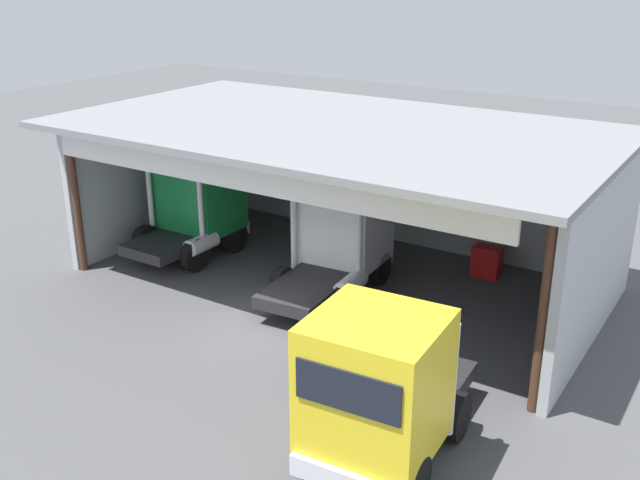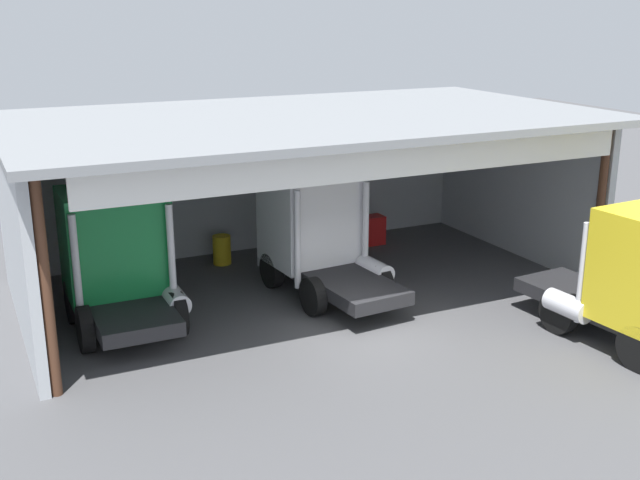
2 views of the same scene
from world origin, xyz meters
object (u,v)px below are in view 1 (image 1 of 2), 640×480
(truck_yellow_center_left_bay, at_px, (381,389))
(tool_cart, at_px, (487,261))
(truck_white_yard_outside, at_px, (340,228))
(truck_green_right_bay, at_px, (196,201))
(oil_drum, at_px, (347,230))

(truck_yellow_center_left_bay, xyz_separation_m, tool_cart, (-1.67, 10.34, -1.31))
(truck_white_yard_outside, relative_size, tool_cart, 5.25)
(truck_green_right_bay, xyz_separation_m, truck_yellow_center_left_bay, (10.94, -6.91, -0.06))
(truck_yellow_center_left_bay, distance_m, tool_cart, 10.56)
(truck_green_right_bay, relative_size, tool_cart, 4.20)
(truck_white_yard_outside, xyz_separation_m, oil_drum, (-1.77, 3.37, -1.46))
(truck_green_right_bay, xyz_separation_m, oil_drum, (3.91, 3.59, -1.40))
(oil_drum, bearing_deg, truck_green_right_bay, -137.45)
(truck_white_yard_outside, relative_size, oil_drum, 5.59)
(oil_drum, distance_m, tool_cart, 5.36)
(truck_white_yard_outside, height_order, oil_drum, truck_white_yard_outside)
(truck_yellow_center_left_bay, height_order, oil_drum, truck_yellow_center_left_bay)
(tool_cart, bearing_deg, truck_yellow_center_left_bay, -80.83)
(truck_green_right_bay, relative_size, truck_yellow_center_left_bay, 0.81)
(truck_green_right_bay, relative_size, truck_white_yard_outside, 0.80)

